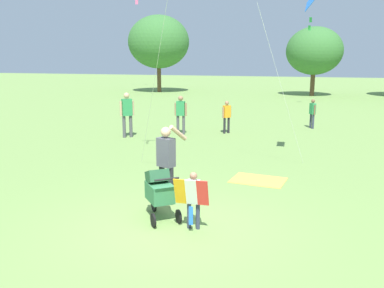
# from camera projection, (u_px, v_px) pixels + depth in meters

# --- Properties ---
(ground_plane) EXTENTS (120.00, 120.00, 0.00)m
(ground_plane) POSITION_uv_depth(u_px,v_px,m) (171.00, 226.00, 8.10)
(ground_plane) COLOR #75994C
(treeline_distant) EXTENTS (32.55, 8.05, 6.97)m
(treeline_distant) POSITION_uv_depth(u_px,v_px,m) (384.00, 44.00, 31.88)
(treeline_distant) COLOR brown
(treeline_distant) RESTS_ON ground
(child_with_butterfly_kite) EXTENTS (0.65, 0.36, 1.12)m
(child_with_butterfly_kite) POSITION_uv_depth(u_px,v_px,m) (193.00, 195.00, 7.80)
(child_with_butterfly_kite) COLOR #33384C
(child_with_butterfly_kite) RESTS_ON ground
(person_adult_flyer) EXTENTS (0.67, 0.51, 1.81)m
(person_adult_flyer) POSITION_uv_depth(u_px,v_px,m) (166.00, 158.00, 9.14)
(person_adult_flyer) COLOR #232328
(person_adult_flyer) RESTS_ON ground
(stroller) EXTENTS (0.91, 1.03, 1.03)m
(stroller) POSITION_uv_depth(u_px,v_px,m) (159.00, 190.00, 8.36)
(stroller) COLOR black
(stroller) RESTS_ON ground
(kite_orange_delta) EXTENTS (1.61, 1.74, 5.19)m
(kite_orange_delta) POSITION_uv_depth(u_px,v_px,m) (311.00, 5.00, 11.81)
(kite_orange_delta) COLOR blue
(kite_orange_delta) RESTS_ON ground
(person_red_shirt) EXTENTS (0.34, 0.34, 1.38)m
(person_red_shirt) POSITION_uv_depth(u_px,v_px,m) (227.00, 114.00, 17.55)
(person_red_shirt) COLOR #232328
(person_red_shirt) RESTS_ON ground
(person_couple_left) EXTENTS (0.52, 0.24, 1.62)m
(person_couple_left) POSITION_uv_depth(u_px,v_px,m) (181.00, 112.00, 17.31)
(person_couple_left) COLOR #4C4C51
(person_couple_left) RESTS_ON ground
(person_kid_running) EXTENTS (0.47, 0.43, 1.81)m
(person_kid_running) POSITION_uv_depth(u_px,v_px,m) (127.00, 111.00, 16.64)
(person_kid_running) COLOR #4C4C51
(person_kid_running) RESTS_ON ground
(person_back_turned) EXTENTS (0.30, 0.38, 1.33)m
(person_back_turned) POSITION_uv_depth(u_px,v_px,m) (312.00, 111.00, 18.76)
(person_back_turned) COLOR #33384C
(person_back_turned) RESTS_ON ground
(picnic_blanket) EXTENTS (1.51, 1.20, 0.02)m
(picnic_blanket) POSITION_uv_depth(u_px,v_px,m) (258.00, 180.00, 11.04)
(picnic_blanket) COLOR gold
(picnic_blanket) RESTS_ON ground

